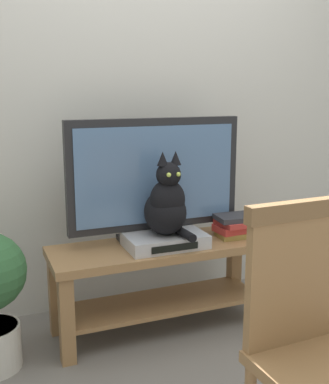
{
  "coord_description": "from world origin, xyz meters",
  "views": [
    {
      "loc": [
        -0.93,
        -1.87,
        1.33
      ],
      "look_at": [
        -0.01,
        0.4,
        0.79
      ],
      "focal_mm": 45.16,
      "sensor_mm": 36.0,
      "label": 1
    }
  ],
  "objects": [
    {
      "name": "media_box",
      "position": [
        0.0,
        0.41,
        0.53
      ],
      "size": [
        0.42,
        0.27,
        0.07
      ],
      "color": "#ADADB2",
      "rests_on": "tv_stand"
    },
    {
      "name": "cat",
      "position": [
        0.0,
        0.4,
        0.73
      ],
      "size": [
        0.22,
        0.32,
        0.45
      ],
      "color": "black",
      "rests_on": "media_box"
    },
    {
      "name": "wooden_chair",
      "position": [
        0.08,
        -0.74,
        0.55
      ],
      "size": [
        0.46,
        0.46,
        0.97
      ],
      "color": "olive",
      "rests_on": "ground"
    },
    {
      "name": "ground_plane",
      "position": [
        0.0,
        0.0,
        0.0
      ],
      "size": [
        12.0,
        12.0,
        0.0
      ],
      "primitive_type": "plane",
      "color": "slate"
    },
    {
      "name": "back_wall",
      "position": [
        0.0,
        0.95,
        1.4
      ],
      "size": [
        7.0,
        0.12,
        2.8
      ],
      "primitive_type": "cube",
      "color": "beige",
      "rests_on": "ground"
    },
    {
      "name": "book_stack",
      "position": [
        0.43,
        0.43,
        0.56
      ],
      "size": [
        0.22,
        0.19,
        0.13
      ],
      "color": "olive",
      "rests_on": "tv_stand"
    },
    {
      "name": "tv",
      "position": [
        -0.01,
        0.54,
        0.84
      ],
      "size": [
        0.97,
        0.2,
        0.68
      ],
      "color": "black",
      "rests_on": "tv_stand"
    },
    {
      "name": "tv_stand",
      "position": [
        -0.01,
        0.45,
        0.34
      ],
      "size": [
        1.21,
        0.41,
        0.49
      ],
      "color": "olive",
      "rests_on": "ground"
    }
  ]
}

